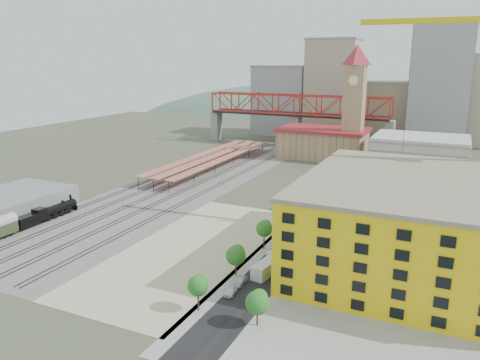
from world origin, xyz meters
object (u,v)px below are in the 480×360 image
at_px(locomotive, 49,213).
at_px(site_trailer_d, 312,221).
at_px(site_trailer_a, 269,266).
at_px(site_trailer_b, 282,252).
at_px(car_0, 231,291).
at_px(construction_building, 415,223).
at_px(clock_tower, 355,93).
at_px(site_trailer_c, 292,243).

xyz_separation_m(locomotive, site_trailer_d, (66.00, 25.32, -0.74)).
bearing_deg(site_trailer_a, locomotive, -177.23).
relative_size(locomotive, site_trailer_b, 2.30).
bearing_deg(site_trailer_a, car_0, -97.24).
bearing_deg(car_0, construction_building, 37.35).
distance_m(clock_tower, construction_building, 107.36).
relative_size(construction_building, site_trailer_c, 5.61).
height_order(clock_tower, site_trailer_d, clock_tower).
relative_size(clock_tower, site_trailer_d, 5.81).
distance_m(site_trailer_b, site_trailer_c, 6.21).
bearing_deg(locomotive, site_trailer_d, 20.99).
distance_m(site_trailer_d, car_0, 42.24).
height_order(locomotive, site_trailer_c, locomotive).
relative_size(construction_building, car_0, 12.12).
xyz_separation_m(site_trailer_d, car_0, (-3.00, -42.13, -0.51)).
height_order(site_trailer_a, site_trailer_b, site_trailer_a).
distance_m(construction_building, site_trailer_a, 31.50).
distance_m(site_trailer_a, car_0, 11.92).
height_order(construction_building, site_trailer_c, construction_building).
distance_m(locomotive, site_trailer_b, 66.06).
xyz_separation_m(locomotive, site_trailer_a, (66.00, -5.30, -0.56)).
bearing_deg(clock_tower, site_trailer_d, -84.64).
relative_size(site_trailer_c, car_0, 2.16).
bearing_deg(site_trailer_d, site_trailer_c, -92.68).
bearing_deg(site_trailer_a, site_trailer_d, 97.37).
relative_size(site_trailer_c, site_trailer_d, 1.01).
bearing_deg(construction_building, locomotive, -173.45).
distance_m(construction_building, car_0, 40.82).
xyz_separation_m(clock_tower, construction_building, (34.00, -99.99, -19.29)).
distance_m(clock_tower, site_trailer_d, 89.92).
height_order(clock_tower, locomotive, clock_tower).
xyz_separation_m(site_trailer_a, site_trailer_c, (0.00, 14.31, -0.17)).
bearing_deg(locomotive, clock_tower, 62.32).
bearing_deg(locomotive, site_trailer_b, 2.43).
bearing_deg(site_trailer_a, construction_building, 38.77).
bearing_deg(car_0, clock_tower, 86.24).
bearing_deg(clock_tower, site_trailer_c, -85.50).
bearing_deg(site_trailer_d, site_trailer_b, -92.68).
height_order(site_trailer_c, car_0, site_trailer_c).
xyz_separation_m(clock_tower, car_0, (5.00, -127.38, -27.99)).
height_order(construction_building, site_trailer_d, construction_building).
xyz_separation_m(clock_tower, site_trailer_b, (8.00, -107.77, -27.44)).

